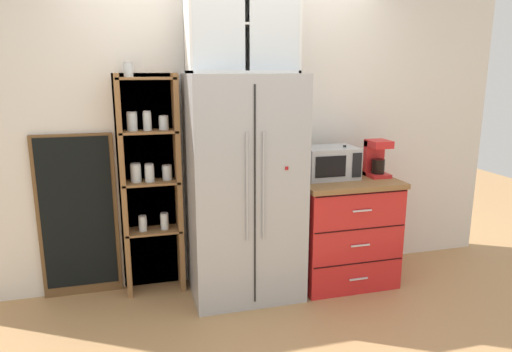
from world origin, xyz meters
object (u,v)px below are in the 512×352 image
object	(u,v)px
refrigerator	(244,188)
microwave	(329,162)
mug_cream	(342,172)
coffee_maker	(376,158)
bottle_green	(344,164)
mug_sage	(344,173)
bottle_clear	(347,167)
chalkboard_menu	(78,216)

from	to	relation	value
refrigerator	microwave	world-z (taller)	refrigerator
refrigerator	mug_cream	size ratio (longest dim) A/B	15.45
coffee_maker	bottle_green	bearing A→B (deg)	178.11
microwave	refrigerator	bearing A→B (deg)	-175.91
coffee_maker	mug_sage	xyz separation A→B (m)	(-0.29, -0.00, -0.11)
coffee_maker	bottle_clear	world-z (taller)	coffee_maker
chalkboard_menu	refrigerator	bearing A→B (deg)	-13.50
microwave	chalkboard_menu	world-z (taller)	chalkboard_menu
microwave	chalkboard_menu	distance (m)	2.06
microwave	bottle_clear	world-z (taller)	microwave
refrigerator	microwave	distance (m)	0.76
chalkboard_menu	coffee_maker	bearing A→B (deg)	-6.89
chalkboard_menu	mug_cream	bearing A→B (deg)	-6.60
microwave	bottle_clear	bearing A→B (deg)	-39.34
mug_cream	mug_sage	xyz separation A→B (m)	(0.00, -0.05, -0.00)
mug_sage	bottle_green	bearing A→B (deg)	100.89
refrigerator	bottle_green	bearing A→B (deg)	1.40
mug_cream	bottle_clear	distance (m)	0.12
refrigerator	microwave	size ratio (longest dim) A/B	3.99
microwave	mug_sage	xyz separation A→B (m)	(0.12, -0.04, -0.09)
microwave	bottle_green	xyz separation A→B (m)	(0.12, -0.03, -0.01)
coffee_maker	bottle_green	world-z (taller)	coffee_maker
coffee_maker	bottle_green	size ratio (longest dim) A/B	1.13
coffee_maker	microwave	bearing A→B (deg)	174.17
refrigerator	mug_sage	distance (m)	0.87
mug_cream	bottle_green	bearing A→B (deg)	-93.04
coffee_maker	mug_cream	distance (m)	0.32
refrigerator	mug_sage	xyz separation A→B (m)	(0.87, 0.01, 0.06)
coffee_maker	refrigerator	bearing A→B (deg)	-179.44
bottle_green	mug_cream	bearing A→B (deg)	86.96
bottle_clear	mug_cream	bearing A→B (deg)	88.89
refrigerator	coffee_maker	distance (m)	1.17
refrigerator	mug_sage	world-z (taller)	refrigerator
microwave	coffee_maker	world-z (taller)	coffee_maker
microwave	coffee_maker	distance (m)	0.41
mug_sage	mug_cream	bearing A→B (deg)	90.11
refrigerator	microwave	bearing A→B (deg)	4.09
coffee_maker	chalkboard_menu	distance (m)	2.48
mug_sage	coffee_maker	bearing A→B (deg)	0.17
mug_sage	chalkboard_menu	bearing A→B (deg)	172.15
microwave	mug_cream	xyz separation A→B (m)	(0.12, 0.00, -0.09)
mug_sage	chalkboard_menu	world-z (taller)	chalkboard_menu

